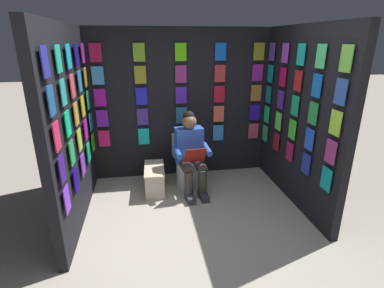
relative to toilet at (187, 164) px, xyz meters
name	(u,v)px	position (x,y,z in m)	size (l,w,h in m)	color
ground_plane	(208,256)	(0.04, 1.70, -0.33)	(30.00, 30.00, 0.00)	#B2A899
display_wall_back	(181,105)	(0.04, -0.44, 0.85)	(2.90, 0.14, 2.34)	black
display_wall_left	(299,118)	(-1.41, 0.65, 0.85)	(0.14, 2.10, 2.34)	black
display_wall_right	(71,128)	(1.49, 0.65, 0.85)	(0.14, 2.10, 2.34)	black
toilet	(187,164)	(0.00, 0.00, 0.00)	(0.43, 0.57, 0.77)	white
person_reading	(191,153)	(-0.02, 0.23, 0.27)	(0.55, 0.71, 1.19)	blue
comic_longbox_near	(155,179)	(0.52, 0.15, -0.14)	(0.31, 0.66, 0.37)	beige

